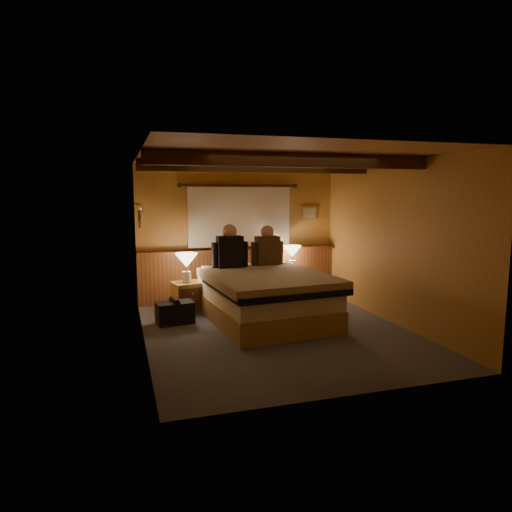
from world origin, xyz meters
name	(u,v)px	position (x,y,z in m)	size (l,w,h in m)	color
floor	(277,332)	(0.00, 0.00, 0.00)	(4.20, 4.20, 0.00)	#484B55
ceiling	(279,157)	(0.00, 0.00, 2.40)	(4.20, 4.20, 0.00)	#B68444
wall_back	(239,233)	(0.00, 2.10, 1.20)	(3.60, 3.60, 0.00)	gold
wall_left	(142,252)	(-1.80, 0.00, 1.20)	(4.20, 4.20, 0.00)	gold
wall_right	(393,242)	(1.80, 0.00, 1.20)	(4.20, 4.20, 0.00)	gold
wall_front	(354,272)	(0.00, -2.10, 1.20)	(3.60, 3.60, 0.00)	gold
wainscot	(240,273)	(0.00, 2.04, 0.49)	(3.60, 0.23, 0.94)	brown
curtain_window	(240,216)	(0.00, 2.03, 1.52)	(2.18, 0.09, 1.11)	#4C2D13
ceiling_beams	(275,164)	(0.00, 0.15, 2.31)	(3.60, 1.65, 0.16)	#4C2D13
coat_rail	(141,209)	(-1.72, 1.58, 1.67)	(0.05, 0.55, 0.24)	silver
framed_print	(309,213)	(1.35, 2.08, 1.55)	(0.30, 0.04, 0.25)	#AB8255
bed	(266,296)	(0.01, 0.56, 0.38)	(1.84, 2.29, 0.74)	tan
nightstand_left	(188,297)	(-1.04, 1.43, 0.25)	(0.52, 0.49, 0.50)	tan
nightstand_right	(289,285)	(0.85, 1.75, 0.28)	(0.59, 0.55, 0.56)	tan
lamp_left	(186,262)	(-1.05, 1.40, 0.83)	(0.36, 0.36, 0.47)	white
lamp_right	(292,253)	(0.89, 1.74, 0.86)	(0.33, 0.33, 0.43)	white
person_left	(230,250)	(-0.37, 1.25, 1.02)	(0.60, 0.24, 0.73)	black
person_right	(267,249)	(0.29, 1.35, 1.00)	(0.57, 0.24, 0.69)	#46311C
duffel_bag	(175,312)	(-1.31, 0.85, 0.17)	(0.57, 0.39, 0.38)	black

